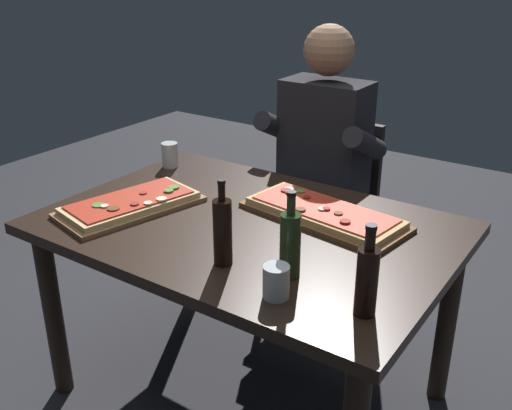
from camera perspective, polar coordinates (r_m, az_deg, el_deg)
ground_plane at (r=2.46m, az=-0.69°, el=-17.52°), size 6.40×6.40×0.00m
dining_table at (r=2.10m, az=-0.77°, el=-4.09°), size 1.40×0.96×0.74m
pizza_rectangular_front at (r=2.09m, az=6.54°, el=-0.81°), size 0.62×0.33×0.05m
pizza_rectangular_left at (r=2.20m, az=-12.01°, el=0.08°), size 0.37×0.56×0.05m
wine_bottle_dark at (r=1.75m, az=-3.24°, el=-2.51°), size 0.06×0.06×0.27m
oil_bottle_amber at (r=1.54m, az=10.65°, el=-7.03°), size 0.06×0.06×0.26m
vinegar_bottle_green at (r=1.69m, az=3.32°, el=-3.71°), size 0.06×0.06×0.26m
tumbler_near_camera at (r=2.61m, az=-8.29°, el=4.67°), size 0.07×0.07×0.11m
tumbler_far_side at (r=1.61m, az=1.96°, el=-7.40°), size 0.07×0.07×0.09m
diner_chair at (r=2.89m, az=7.05°, el=0.25°), size 0.44×0.44×0.87m
seated_diner at (r=2.70m, az=6.12°, el=4.43°), size 0.53×0.41×1.33m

